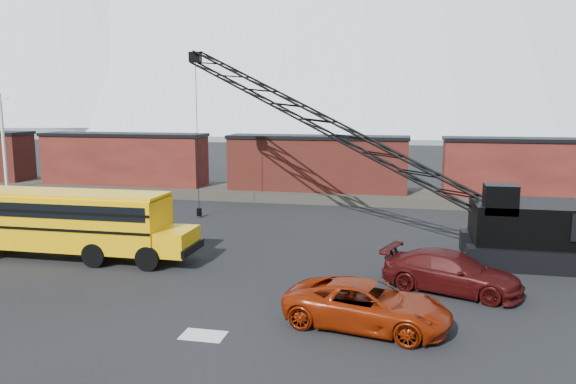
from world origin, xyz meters
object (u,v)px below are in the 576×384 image
maroon_suv (452,272)px  crawler_crane (325,125)px  school_bus (70,221)px  red_pickup (367,305)px

maroon_suv → crawler_crane: bearing=56.5°
school_bus → maroon_suv: size_ratio=2.17×
red_pickup → crawler_crane: (-3.26, 12.50, 5.39)m
school_bus → crawler_crane: bearing=32.5°
school_bus → maroon_suv: (17.30, -1.19, -1.02)m
red_pickup → crawler_crane: 13.99m
school_bus → crawler_crane: 13.83m
red_pickup → crawler_crane: size_ratio=0.25×
school_bus → red_pickup: 15.37m
maroon_suv → red_pickup: bearing=164.6°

